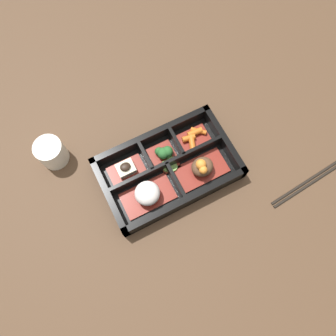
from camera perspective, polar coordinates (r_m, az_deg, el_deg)
name	(u,v)px	position (r m, az deg, el deg)	size (l,w,h in m)	color
ground_plane	(168,171)	(0.78, 0.00, -0.61)	(3.00, 3.00, 0.00)	#4C3523
bento_base	(168,171)	(0.78, 0.00, -0.49)	(0.31, 0.19, 0.01)	black
bento_rim	(168,167)	(0.76, -0.06, 0.11)	(0.31, 0.19, 0.05)	black
bowl_stew	(202,168)	(0.76, 5.94, 0.07)	(0.12, 0.07, 0.06)	maroon
bowl_rice	(147,194)	(0.73, -3.60, -4.53)	(0.12, 0.07, 0.05)	maroon
bowl_carrots	(193,137)	(0.80, 4.45, 5.37)	(0.07, 0.06, 0.02)	maroon
bowl_greens	(164,153)	(0.77, -0.74, 2.71)	(0.06, 0.05, 0.03)	maroon
bowl_tofu	(126,169)	(0.77, -7.31, -0.20)	(0.08, 0.05, 0.03)	maroon
bowl_pickles	(170,165)	(0.77, 0.37, 0.54)	(0.04, 0.03, 0.01)	maroon
tea_cup	(51,152)	(0.81, -19.66, 2.59)	(0.07, 0.07, 0.07)	beige
chopsticks	(308,183)	(0.84, 23.26, -2.37)	(0.21, 0.03, 0.01)	black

